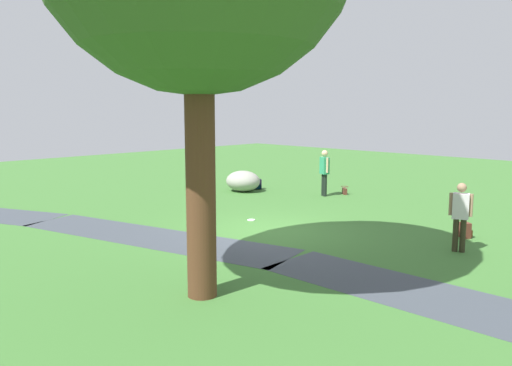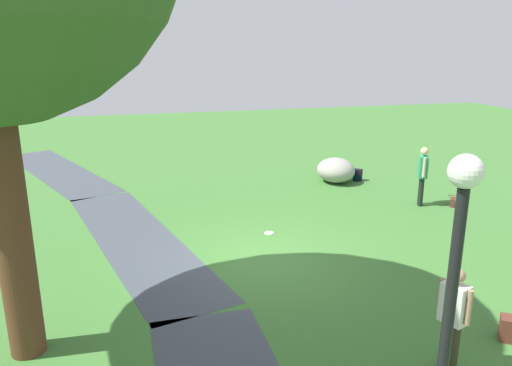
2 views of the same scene
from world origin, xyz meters
name	(u,v)px [view 1 (image 1 of 2)]	position (x,y,z in m)	size (l,w,h in m)	color
ground_plane	(272,232)	(0.00, 0.00, 0.00)	(48.00, 48.00, 0.00)	#3C7030
footpath_segment_near	(470,307)	(-6.00, 1.57, 0.00)	(8.02, 1.87, 0.01)	#3E444C
footpath_segment_mid	(151,237)	(1.88, 2.60, 0.00)	(8.19, 3.70, 0.01)	#3E444C
lawn_boulder	(243,181)	(5.42, -4.18, 0.41)	(1.47, 1.29, 0.82)	#9A998D
woman_with_handbag	(324,169)	(2.45, -5.55, 1.01)	(0.48, 0.37, 1.73)	black
man_near_boulder	(460,212)	(-4.41, -1.65, 0.93)	(0.49, 0.35, 1.62)	#2F2C1A
handbag_on_grass	(345,191)	(2.11, -6.42, 0.14)	(0.38, 0.38, 0.31)	#5A2C22
backpack_by_boulder	(258,184)	(5.37, -4.98, 0.19)	(0.35, 0.35, 0.40)	black
spare_backpack_on_lawn	(465,230)	(-3.99, -3.04, 0.19)	(0.35, 0.35, 0.40)	#5A2D20
frisbee_on_grass	(251,220)	(1.42, -0.64, 0.01)	(0.23, 0.23, 0.02)	white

